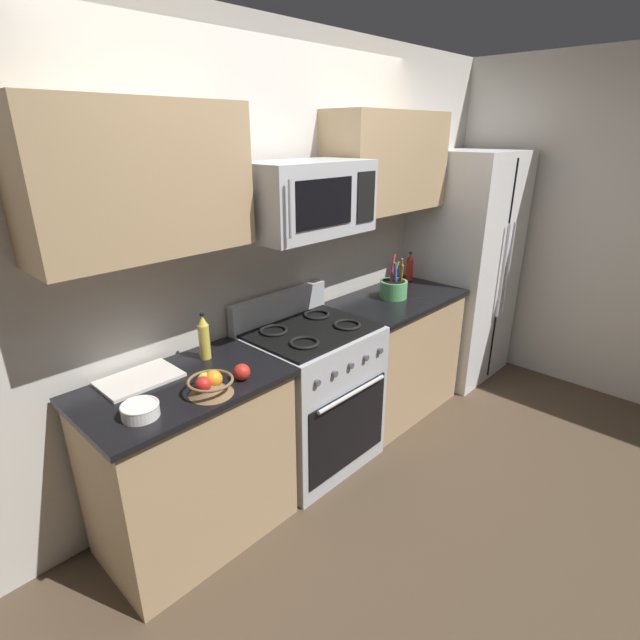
% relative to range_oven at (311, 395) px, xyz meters
% --- Properties ---
extents(ground_plane, '(16.00, 16.00, 0.00)m').
position_rel_range_oven_xyz_m(ground_plane, '(0.00, -0.67, -0.47)').
color(ground_plane, '#473828').
extents(wall_back, '(8.00, 0.10, 2.60)m').
position_rel_range_oven_xyz_m(wall_back, '(0.00, 0.37, 0.83)').
color(wall_back, beige).
rests_on(wall_back, ground).
extents(counter_left, '(0.97, 0.61, 0.91)m').
position_rel_range_oven_xyz_m(counter_left, '(-0.88, -0.00, -0.02)').
color(counter_left, tan).
rests_on(counter_left, ground).
extents(range_oven, '(0.76, 0.65, 1.09)m').
position_rel_range_oven_xyz_m(range_oven, '(0.00, 0.00, 0.00)').
color(range_oven, '#B2B5BA').
rests_on(range_oven, ground).
extents(counter_right, '(1.01, 0.61, 0.91)m').
position_rel_range_oven_xyz_m(counter_right, '(0.90, -0.00, -0.02)').
color(counter_right, tan).
rests_on(counter_right, ground).
extents(refrigerator, '(0.81, 0.72, 1.89)m').
position_rel_range_oven_xyz_m(refrigerator, '(1.82, -0.02, 0.47)').
color(refrigerator, silver).
rests_on(refrigerator, ground).
extents(wall_right, '(0.10, 8.00, 2.60)m').
position_rel_range_oven_xyz_m(wall_right, '(2.33, -0.67, 0.83)').
color(wall_right, beige).
rests_on(wall_right, ground).
extents(microwave, '(0.74, 0.44, 0.39)m').
position_rel_range_oven_xyz_m(microwave, '(-0.00, 0.03, 1.21)').
color(microwave, '#B2B5BA').
extents(upper_cabinets_left, '(0.96, 0.34, 0.64)m').
position_rel_range_oven_xyz_m(upper_cabinets_left, '(-0.88, 0.15, 1.36)').
color(upper_cabinets_left, tan).
extents(upper_cabinets_right, '(1.00, 0.34, 0.64)m').
position_rel_range_oven_xyz_m(upper_cabinets_right, '(0.90, 0.15, 1.36)').
color(upper_cabinets_right, tan).
extents(utensil_crock, '(0.20, 0.20, 0.31)m').
position_rel_range_oven_xyz_m(utensil_crock, '(0.86, 0.01, 0.51)').
color(utensil_crock, '#59AD66').
rests_on(utensil_crock, counter_right).
extents(fruit_basket, '(0.21, 0.21, 0.11)m').
position_rel_range_oven_xyz_m(fruit_basket, '(-0.84, -0.18, 0.48)').
color(fruit_basket, brown).
rests_on(fruit_basket, counter_left).
extents(apple_loose, '(0.08, 0.08, 0.08)m').
position_rel_range_oven_xyz_m(apple_loose, '(-0.66, -0.18, 0.48)').
color(apple_loose, red).
rests_on(apple_loose, counter_left).
extents(cutting_board, '(0.37, 0.25, 0.02)m').
position_rel_range_oven_xyz_m(cutting_board, '(-1.00, 0.17, 0.44)').
color(cutting_board, silver).
rests_on(cutting_board, counter_left).
extents(bottle_oil, '(0.06, 0.06, 0.25)m').
position_rel_range_oven_xyz_m(bottle_oil, '(-0.64, 0.15, 0.55)').
color(bottle_oil, gold).
rests_on(bottle_oil, counter_left).
extents(bottle_hot_sauce, '(0.05, 0.05, 0.23)m').
position_rel_range_oven_xyz_m(bottle_hot_sauce, '(1.31, 0.18, 0.54)').
color(bottle_hot_sauce, red).
rests_on(bottle_hot_sauce, counter_right).
extents(prep_bowl, '(0.16, 0.16, 0.06)m').
position_rel_range_oven_xyz_m(prep_bowl, '(-1.15, -0.13, 0.47)').
color(prep_bowl, white).
rests_on(prep_bowl, counter_left).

